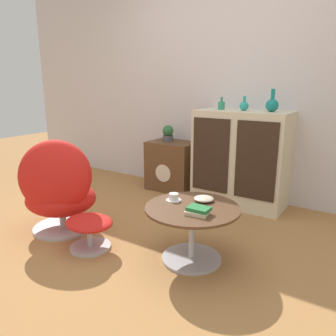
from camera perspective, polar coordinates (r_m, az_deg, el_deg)
The scene contains 14 objects.
ground_plane at distance 2.66m, azimuth -5.59°, elevation -13.85°, with size 12.00×12.00×0.00m, color #A87542.
wall_back at distance 3.78m, azimuth 10.52°, elevation 14.90°, with size 6.40×0.06×2.60m.
sideboard at distance 3.51m, azimuth 12.57°, elevation 1.62°, with size 0.94×0.48×0.99m.
tv_console at distance 3.96m, azimuth 0.81°, elevation 0.40°, with size 0.56×0.42×0.58m.
egg_chair at distance 2.95m, azimuth -18.56°, elevation -3.50°, with size 0.81×0.80×0.84m.
ottoman at distance 2.65m, azimuth -13.56°, elevation -9.85°, with size 0.39×0.33×0.26m.
coffee_table at distance 2.39m, azimuth 4.21°, elevation -9.85°, with size 0.68×0.68×0.41m.
vase_leftmost at distance 3.53m, azimuth 9.29°, elevation 10.75°, with size 0.07×0.07×0.13m.
vase_inner_left at distance 3.43m, azimuth 13.12°, elevation 10.54°, with size 0.09×0.09×0.15m.
vase_inner_right at distance 3.35m, azimuth 17.68°, elevation 10.47°, with size 0.12×0.12×0.22m.
potted_plant at distance 3.92m, azimuth -0.01°, elevation 6.06°, with size 0.13×0.13×0.19m.
teacup at distance 2.45m, azimuth 0.99°, elevation -5.18°, with size 0.12×0.12×0.05m.
book_stack at distance 2.21m, azimuth 5.25°, elevation -7.42°, with size 0.16×0.13×0.05m.
bowl at distance 2.45m, azimuth 6.26°, elevation -5.32°, with size 0.15×0.15×0.04m.
Camera 1 is at (1.49, -1.81, 1.26)m, focal length 35.00 mm.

